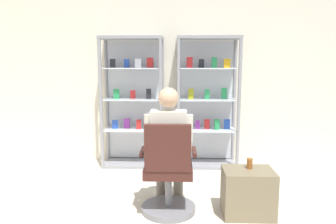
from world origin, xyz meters
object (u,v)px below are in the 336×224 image
(display_cabinet_left, at_px, (133,101))
(office_chair, at_px, (168,177))
(display_cabinet_right, at_px, (207,101))
(seated_shopkeeper, at_px, (169,142))
(tea_glass, at_px, (250,163))
(storage_crate, at_px, (248,192))

(display_cabinet_left, relative_size, office_chair, 1.98)
(display_cabinet_right, bearing_deg, office_chair, -107.34)
(seated_shopkeeper, xyz_separation_m, tea_glass, (0.82, -0.11, -0.19))
(office_chair, xyz_separation_m, storage_crate, (0.80, 0.01, -0.16))
(display_cabinet_right, bearing_deg, seated_shopkeeper, -109.09)
(display_cabinet_left, xyz_separation_m, display_cabinet_right, (1.10, -0.00, -0.00))
(office_chair, height_order, tea_glass, office_chair)
(display_cabinet_left, xyz_separation_m, tea_glass, (1.40, -1.62, -0.44))
(office_chair, bearing_deg, display_cabinet_left, 109.09)
(office_chair, bearing_deg, display_cabinet_right, 72.66)
(office_chair, relative_size, seated_shopkeeper, 0.74)
(office_chair, xyz_separation_m, tea_glass, (0.82, 0.05, 0.13))
(display_cabinet_right, bearing_deg, tea_glass, -79.50)
(display_cabinet_left, height_order, display_cabinet_right, same)
(display_cabinet_right, xyz_separation_m, tea_glass, (0.30, -1.62, -0.44))
(office_chair, distance_m, storage_crate, 0.82)
(display_cabinet_right, xyz_separation_m, office_chair, (-0.52, -1.67, -0.57))
(display_cabinet_left, xyz_separation_m, seated_shopkeeper, (0.58, -1.51, -0.25))
(seated_shopkeeper, bearing_deg, office_chair, -90.07)
(seated_shopkeeper, xyz_separation_m, storage_crate, (0.80, -0.15, -0.48))
(seated_shopkeeper, bearing_deg, display_cabinet_left, 110.99)
(display_cabinet_left, bearing_deg, office_chair, -70.91)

